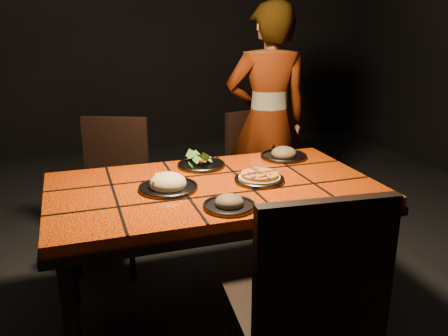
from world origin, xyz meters
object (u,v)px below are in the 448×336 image
object	(u,v)px
chair_near	(307,305)
plate_pasta	(168,184)
dining_table	(213,199)
diner	(268,121)
plate_pizza	(259,178)
chair_far_left	(113,182)
chair_far_right	(256,163)

from	to	relation	value
chair_near	plate_pasta	distance (m)	0.93
chair_near	plate_pasta	xyz separation A→B (m)	(-0.30, 0.86, 0.19)
chair_near	dining_table	bearing A→B (deg)	-79.79
dining_table	diner	xyz separation A→B (m)	(0.70, 0.95, 0.16)
chair_near	plate_pizza	bearing A→B (deg)	-95.75
chair_near	diner	xyz separation A→B (m)	(0.63, 1.80, 0.24)
dining_table	chair_far_left	xyz separation A→B (m)	(-0.42, 0.81, -0.14)
dining_table	chair_near	xyz separation A→B (m)	(0.08, -0.86, -0.08)
chair_far_left	chair_far_right	distance (m)	1.07
dining_table	chair_far_left	world-z (taller)	chair_far_left
chair_near	chair_far_right	size ratio (longest dim) A/B	1.16
plate_pasta	chair_near	bearing A→B (deg)	-70.52
plate_pizza	plate_pasta	world-z (taller)	plate_pasta
chair_far_right	plate_pasta	xyz separation A→B (m)	(-0.86, -0.98, 0.27)
diner	dining_table	bearing A→B (deg)	63.91
dining_table	plate_pasta	size ratio (longest dim) A/B	5.66
chair_far_right	diner	distance (m)	0.33
dining_table	plate_pasta	world-z (taller)	plate_pasta
plate_pizza	plate_pasta	size ratio (longest dim) A/B	0.89
chair_far_right	plate_pasta	distance (m)	1.33
diner	chair_far_left	bearing A→B (deg)	17.33
chair_near	plate_pasta	size ratio (longest dim) A/B	3.59
dining_table	chair_near	bearing A→B (deg)	-84.83
chair_far_right	diner	xyz separation A→B (m)	(0.07, -0.04, 0.32)
chair_near	chair_far_right	distance (m)	1.93
chair_near	chair_far_left	world-z (taller)	chair_near
dining_table	chair_far_right	distance (m)	1.18
chair_far_left	chair_far_right	world-z (taller)	chair_far_left
chair_far_left	plate_pizza	xyz separation A→B (m)	(0.66, -0.85, 0.23)
diner	plate_pasta	distance (m)	1.33
chair_far_right	diner	world-z (taller)	diner
chair_near	plate_pizza	distance (m)	0.86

